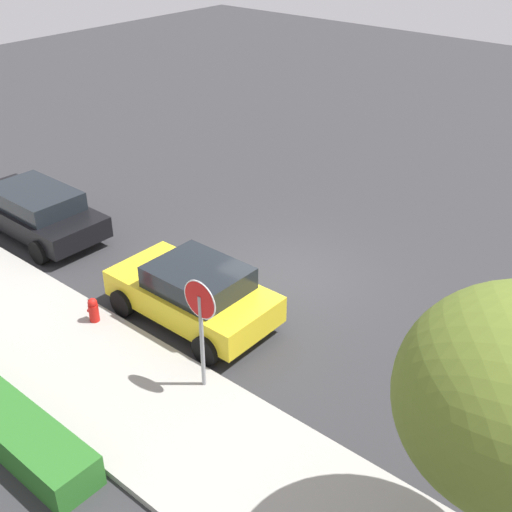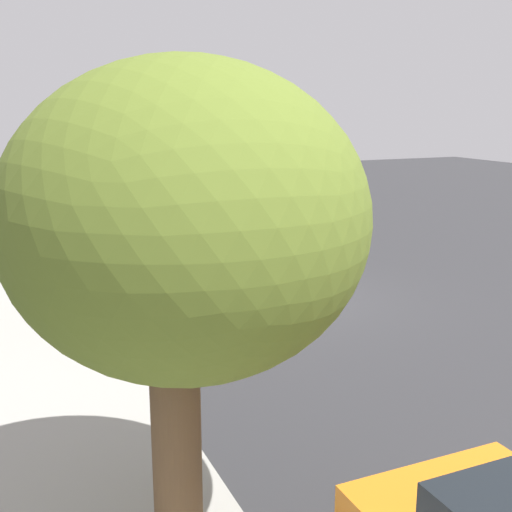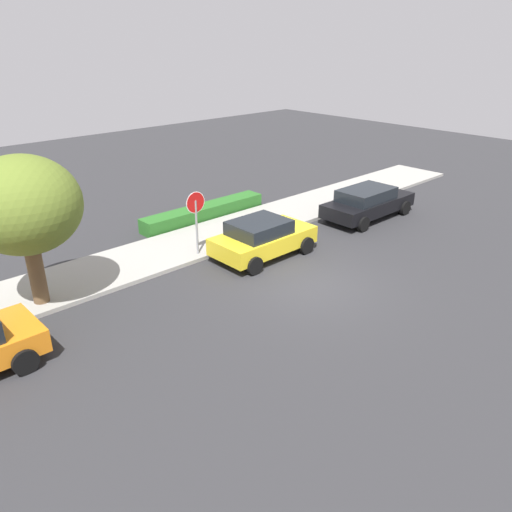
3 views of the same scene
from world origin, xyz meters
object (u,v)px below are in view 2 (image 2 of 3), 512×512
stop_sign (99,253)px  street_tree_near_corner (186,224)px  parked_car_yellow (161,274)px  parked_car_black (108,224)px  fire_hydrant (73,282)px

stop_sign → street_tree_near_corner: size_ratio=0.54×
parked_car_yellow → street_tree_near_corner: bearing=166.9°
parked_car_black → stop_sign: bearing=168.5°
parked_car_black → fire_hydrant: 5.08m
parked_car_yellow → fire_hydrant: parked_car_yellow is taller
fire_hydrant → street_tree_near_corner: bearing=179.2°
stop_sign → parked_car_yellow: (1.78, -1.54, -0.97)m
parked_car_yellow → fire_hydrant: size_ratio=5.38×
parked_car_black → fire_hydrant: (-4.77, 1.70, -0.36)m
street_tree_near_corner → fire_hydrant: street_tree_near_corner is taller
stop_sign → parked_car_black: bearing=-11.5°
stop_sign → street_tree_near_corner: (-5.62, 0.18, 1.46)m
stop_sign → street_tree_near_corner: 5.81m
stop_sign → street_tree_near_corner: street_tree_near_corner is taller
parked_car_yellow → fire_hydrant: bearing=46.5°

